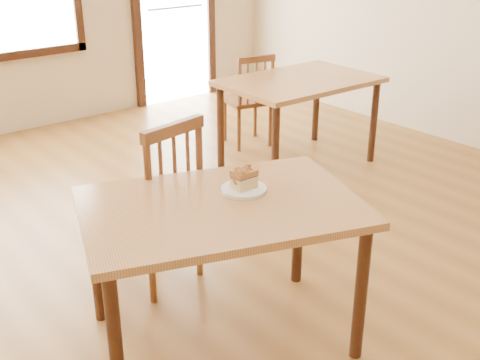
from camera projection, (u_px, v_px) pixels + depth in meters
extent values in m
plane|color=brown|center=(241.00, 349.00, 2.97)|extent=(8.00, 8.00, 0.00)
cube|color=white|center=(174.00, 3.00, 6.70)|extent=(0.90, 0.02, 2.20)
cube|color=#32180D|center=(136.00, 7.00, 6.40)|extent=(0.09, 0.06, 2.20)
cylinder|color=#B2B2B7|center=(175.00, 8.00, 6.70)|extent=(0.72, 0.03, 0.03)
cube|color=#A57240|center=(221.00, 207.00, 2.78)|extent=(1.49, 1.24, 0.04)
cylinder|color=#32180D|center=(116.00, 346.00, 2.45)|extent=(0.06, 0.06, 0.71)
cylinder|color=#32180D|center=(361.00, 294.00, 2.79)|extent=(0.06, 0.06, 0.71)
cylinder|color=#32180D|center=(95.00, 260.00, 3.07)|extent=(0.06, 0.06, 0.71)
cylinder|color=#32180D|center=(298.00, 226.00, 3.41)|extent=(0.06, 0.06, 0.71)
cube|color=brown|center=(152.00, 202.00, 3.39)|extent=(0.53, 0.53, 0.04)
cylinder|color=brown|center=(156.00, 223.00, 3.73)|extent=(0.04, 0.04, 0.47)
cylinder|color=brown|center=(109.00, 245.00, 3.48)|extent=(0.04, 0.04, 0.47)
cylinder|color=brown|center=(199.00, 242.00, 3.51)|extent=(0.04, 0.04, 0.47)
cylinder|color=brown|center=(152.00, 267.00, 3.26)|extent=(0.04, 0.04, 0.47)
cylinder|color=brown|center=(199.00, 161.00, 3.30)|extent=(0.04, 0.04, 0.50)
cylinder|color=brown|center=(149.00, 181.00, 3.04)|extent=(0.04, 0.04, 0.50)
cube|color=brown|center=(173.00, 129.00, 3.08)|extent=(0.41, 0.12, 0.07)
cylinder|color=brown|center=(188.00, 167.00, 3.24)|extent=(0.02, 0.02, 0.43)
cylinder|color=brown|center=(175.00, 172.00, 3.17)|extent=(0.02, 0.02, 0.43)
cylinder|color=brown|center=(161.00, 178.00, 3.10)|extent=(0.02, 0.02, 0.43)
cube|color=#A57240|center=(300.00, 81.00, 4.95)|extent=(1.28, 0.87, 0.04)
cylinder|color=#32180D|center=(275.00, 150.00, 4.53)|extent=(0.06, 0.06, 0.71)
cylinder|color=#32180D|center=(374.00, 122.00, 5.16)|extent=(0.06, 0.06, 0.71)
cylinder|color=#32180D|center=(221.00, 127.00, 5.03)|extent=(0.06, 0.06, 0.71)
cylinder|color=#32180D|center=(316.00, 104.00, 5.66)|extent=(0.06, 0.06, 0.71)
cube|color=brown|center=(247.00, 100.00, 5.54)|extent=(0.48, 0.48, 0.04)
cylinder|color=brown|center=(255.00, 117.00, 5.83)|extent=(0.03, 0.03, 0.40)
cylinder|color=brown|center=(225.00, 121.00, 5.71)|extent=(0.03, 0.03, 0.40)
cylinder|color=brown|center=(270.00, 126.00, 5.56)|extent=(0.03, 0.03, 0.40)
cylinder|color=brown|center=(239.00, 131.00, 5.44)|extent=(0.03, 0.03, 0.40)
cylinder|color=brown|center=(272.00, 80.00, 5.37)|extent=(0.03, 0.03, 0.43)
cylinder|color=brown|center=(240.00, 83.00, 5.25)|extent=(0.03, 0.03, 0.43)
cube|color=brown|center=(256.00, 59.00, 5.23)|extent=(0.35, 0.13, 0.06)
cylinder|color=brown|center=(265.00, 81.00, 5.35)|extent=(0.02, 0.02, 0.38)
cylinder|color=brown|center=(256.00, 82.00, 5.31)|extent=(0.02, 0.02, 0.38)
cylinder|color=brown|center=(248.00, 83.00, 5.28)|extent=(0.02, 0.02, 0.38)
cylinder|color=white|center=(244.00, 189.00, 2.89)|extent=(0.22, 0.22, 0.02)
cylinder|color=white|center=(244.00, 190.00, 2.90)|extent=(0.15, 0.15, 0.01)
cube|color=#DCC47C|center=(244.00, 182.00, 2.88)|extent=(0.11, 0.09, 0.06)
cube|color=#3E112C|center=(244.00, 176.00, 2.87)|extent=(0.11, 0.08, 0.01)
cube|color=#9B6230|center=(244.00, 173.00, 2.86)|extent=(0.11, 0.09, 0.03)
sphere|color=#9B6230|center=(242.00, 173.00, 2.81)|extent=(0.02, 0.02, 0.02)
sphere|color=#9B6230|center=(245.00, 167.00, 2.88)|extent=(0.02, 0.02, 0.02)
sphere|color=#9B6230|center=(250.00, 169.00, 2.85)|extent=(0.02, 0.02, 0.02)
sphere|color=#9B6230|center=(239.00, 169.00, 2.86)|extent=(0.02, 0.02, 0.02)
sphere|color=#9B6230|center=(252.00, 167.00, 2.88)|extent=(0.03, 0.03, 0.03)
sphere|color=#9B6230|center=(245.00, 172.00, 2.83)|extent=(0.02, 0.02, 0.02)
sphere|color=#9B6230|center=(246.00, 172.00, 2.82)|extent=(0.02, 0.02, 0.02)
sphere|color=#9B6230|center=(246.00, 169.00, 2.86)|extent=(0.02, 0.02, 0.02)
sphere|color=#9B6230|center=(247.00, 167.00, 2.88)|extent=(0.01, 0.01, 0.01)
sphere|color=#9B6230|center=(234.00, 170.00, 2.84)|extent=(0.03, 0.03, 0.03)
sphere|color=#9B6230|center=(238.00, 170.00, 2.84)|extent=(0.02, 0.02, 0.02)
sphere|color=#9B6230|center=(246.00, 172.00, 2.83)|extent=(0.02, 0.02, 0.02)
sphere|color=#9B6230|center=(240.00, 174.00, 2.81)|extent=(0.01, 0.01, 0.01)
sphere|color=#9B6230|center=(254.00, 169.00, 2.86)|extent=(0.02, 0.02, 0.02)
sphere|color=#9B6230|center=(251.00, 170.00, 2.84)|extent=(0.02, 0.02, 0.02)
sphere|color=#9B6230|center=(233.00, 170.00, 2.85)|extent=(0.01, 0.01, 0.01)
sphere|color=#9B6230|center=(237.00, 172.00, 2.83)|extent=(0.02, 0.02, 0.02)
sphere|color=#9B6230|center=(241.00, 172.00, 2.83)|extent=(0.01, 0.01, 0.01)
sphere|color=#9B6230|center=(251.00, 169.00, 2.86)|extent=(0.02, 0.02, 0.02)
sphere|color=#9B6230|center=(240.00, 170.00, 2.85)|extent=(0.02, 0.02, 0.02)
sphere|color=#9B6230|center=(255.00, 169.00, 2.86)|extent=(0.01, 0.01, 0.01)
sphere|color=#9B6230|center=(244.00, 167.00, 2.89)|extent=(0.02, 0.02, 0.02)
sphere|color=#9B6230|center=(233.00, 177.00, 2.84)|extent=(0.01, 0.01, 0.01)
sphere|color=#9B6230|center=(237.00, 181.00, 2.82)|extent=(0.01, 0.01, 0.01)
sphere|color=#9B6230|center=(232.00, 179.00, 2.84)|extent=(0.02, 0.02, 0.02)
sphere|color=#9B6230|center=(236.00, 179.00, 2.82)|extent=(0.01, 0.01, 0.01)
sphere|color=#9B6230|center=(238.00, 179.00, 2.81)|extent=(0.02, 0.02, 0.02)
sphere|color=#9B6230|center=(233.00, 179.00, 2.84)|extent=(0.01, 0.01, 0.01)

